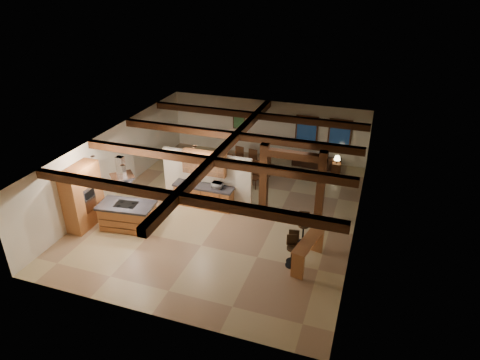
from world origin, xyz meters
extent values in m
plane|color=tan|center=(0.00, 0.00, 0.00)|extent=(12.00, 12.00, 0.00)
plane|color=beige|center=(0.00, 6.00, 1.45)|extent=(10.00, 0.00, 10.00)
plane|color=beige|center=(0.00, -6.00, 1.45)|extent=(10.00, 0.00, 10.00)
plane|color=beige|center=(-5.00, 0.00, 1.45)|extent=(0.00, 12.00, 12.00)
plane|color=beige|center=(5.00, 0.00, 1.45)|extent=(0.00, 12.00, 12.00)
plane|color=#382411|center=(0.00, 0.00, 2.90)|extent=(12.00, 12.00, 0.00)
cube|color=#38210E|center=(0.00, -4.00, 2.76)|extent=(10.00, 0.25, 0.28)
cube|color=#38210E|center=(0.00, -1.30, 2.76)|extent=(10.00, 0.25, 0.28)
cube|color=#38210E|center=(0.00, 1.30, 2.76)|extent=(10.00, 0.25, 0.28)
cube|color=#38210E|center=(0.00, 4.00, 2.76)|extent=(10.00, 0.25, 0.28)
cube|color=#38210E|center=(0.00, 0.00, 2.76)|extent=(0.28, 12.00, 0.28)
cube|color=#38210E|center=(1.40, 0.50, 1.45)|extent=(0.30, 0.30, 2.90)
cube|color=#38210E|center=(3.60, 0.50, 1.45)|extent=(0.30, 0.30, 2.90)
cube|color=#38210E|center=(2.50, 0.50, 2.60)|extent=(2.50, 0.28, 0.28)
cube|color=beige|center=(-1.00, 0.50, 1.10)|extent=(3.80, 0.18, 2.20)
cube|color=#A56E35|center=(-4.67, -2.60, 1.20)|extent=(0.64, 1.60, 2.40)
cube|color=silver|center=(-4.37, -2.60, 1.15)|extent=(0.06, 0.62, 0.95)
cube|color=black|center=(-4.33, -2.60, 1.35)|extent=(0.01, 0.50, 0.28)
cube|color=#A56E35|center=(-1.00, 0.11, 0.43)|extent=(2.40, 0.60, 0.86)
cube|color=black|center=(-1.00, 0.11, 0.90)|extent=(2.50, 0.66, 0.08)
cube|color=#A56E35|center=(-1.00, 0.32, 1.85)|extent=(1.80, 0.34, 0.95)
cube|color=silver|center=(-1.00, 0.14, 1.85)|extent=(1.74, 0.02, 0.90)
pyramid|color=silver|center=(-3.05, -2.28, 1.73)|extent=(1.10, 1.10, 0.45)
cube|color=silver|center=(-3.05, -2.28, 2.54)|extent=(0.26, 0.22, 0.73)
cube|color=#38210E|center=(2.00, 5.94, 1.50)|extent=(1.10, 0.05, 1.70)
cube|color=black|center=(2.00, 5.91, 1.50)|extent=(0.95, 0.02, 1.55)
cube|color=#38210E|center=(3.60, 5.94, 1.50)|extent=(1.10, 0.05, 1.70)
cube|color=black|center=(3.60, 5.91, 1.50)|extent=(0.95, 0.02, 1.55)
cube|color=#38210E|center=(-1.50, 5.94, 1.70)|extent=(0.65, 0.04, 0.85)
cube|color=#296032|center=(-1.50, 5.92, 1.70)|extent=(0.55, 0.01, 0.75)
cylinder|color=silver|center=(-2.60, -2.80, 2.87)|extent=(0.16, 0.16, 0.03)
cylinder|color=silver|center=(-1.00, -0.50, 2.87)|extent=(0.16, 0.16, 0.03)
cylinder|color=silver|center=(-4.00, -2.50, 2.87)|extent=(0.16, 0.16, 0.03)
cube|color=#A56E35|center=(-3.05, -2.28, 0.46)|extent=(2.01, 1.18, 0.91)
cube|color=black|center=(-3.05, -2.28, 0.96)|extent=(2.15, 1.32, 0.08)
cube|color=black|center=(-3.05, -2.28, 1.00)|extent=(0.85, 0.62, 0.02)
imported|color=#421B10|center=(-0.13, 3.20, 0.28)|extent=(1.68, 1.05, 0.56)
imported|color=black|center=(2.66, 5.50, 0.33)|extent=(2.30, 1.00, 0.66)
imported|color=#B1B1B6|center=(-0.39, 0.11, 1.06)|extent=(0.47, 0.34, 0.24)
cube|color=#A56E35|center=(3.73, -2.29, 0.93)|extent=(0.82, 1.87, 0.05)
cube|color=#A56E35|center=(3.56, -3.09, 0.46)|extent=(0.42, 0.17, 0.91)
cube|color=#A56E35|center=(3.90, -1.48, 0.46)|extent=(0.42, 0.17, 0.91)
cube|color=#38210E|center=(3.69, 5.00, 0.26)|extent=(0.44, 0.44, 0.52)
cylinder|color=black|center=(3.69, 5.00, 0.60)|extent=(0.06, 0.06, 0.17)
cone|color=#FFE199|center=(3.69, 5.00, 0.78)|extent=(0.30, 0.30, 0.19)
cylinder|color=black|center=(3.25, -2.55, 0.70)|extent=(0.35, 0.35, 0.07)
cube|color=black|center=(3.19, -2.39, 0.92)|extent=(0.32, 0.15, 0.39)
cylinder|color=black|center=(3.25, -2.55, 0.35)|extent=(0.06, 0.06, 0.68)
cylinder|color=black|center=(3.25, -2.55, 0.02)|extent=(0.39, 0.39, 0.03)
cylinder|color=black|center=(3.23, -2.34, 0.72)|extent=(0.36, 0.36, 0.07)
cube|color=black|center=(3.21, -2.17, 0.95)|extent=(0.34, 0.08, 0.40)
cylinder|color=black|center=(3.23, -2.34, 0.36)|extent=(0.06, 0.06, 0.70)
cylinder|color=black|center=(3.23, -2.34, 0.02)|extent=(0.40, 0.40, 0.03)
cylinder|color=black|center=(3.34, -1.17, 0.76)|extent=(0.38, 0.38, 0.07)
cube|color=black|center=(3.31, -1.00, 1.00)|extent=(0.36, 0.10, 0.42)
cylinder|color=black|center=(3.34, -1.17, 0.38)|extent=(0.06, 0.06, 0.73)
cylinder|color=black|center=(3.34, -1.17, 0.02)|extent=(0.42, 0.42, 0.03)
cube|color=#38210E|center=(-0.96, 2.63, 0.46)|extent=(0.50, 0.50, 0.06)
cube|color=#38210E|center=(-0.93, 2.84, 0.84)|extent=(0.43, 0.13, 0.76)
cylinder|color=#38210E|center=(-1.17, 2.50, 0.21)|extent=(0.05, 0.05, 0.43)
cylinder|color=#38210E|center=(-0.83, 2.43, 0.21)|extent=(0.05, 0.05, 0.43)
cylinder|color=#38210E|center=(-1.10, 2.84, 0.21)|extent=(0.05, 0.05, 0.43)
cylinder|color=#38210E|center=(-0.76, 2.77, 0.21)|extent=(0.05, 0.05, 0.43)
cube|color=#38210E|center=(-0.70, 4.04, 0.46)|extent=(0.50, 0.50, 0.06)
cube|color=#38210E|center=(-0.74, 3.83, 0.84)|extent=(0.43, 0.13, 0.76)
cylinder|color=#38210E|center=(-0.50, 4.18, 0.21)|extent=(0.05, 0.05, 0.43)
cylinder|color=#38210E|center=(-0.84, 4.24, 0.21)|extent=(0.05, 0.05, 0.43)
cylinder|color=#38210E|center=(-0.57, 3.83, 0.21)|extent=(0.05, 0.05, 0.43)
cylinder|color=#38210E|center=(-0.91, 3.90, 0.21)|extent=(0.05, 0.05, 0.43)
cube|color=#38210E|center=(-0.26, 2.50, 0.46)|extent=(0.50, 0.50, 0.06)
cube|color=#38210E|center=(-0.22, 2.71, 0.84)|extent=(0.43, 0.13, 0.76)
cylinder|color=#38210E|center=(-0.47, 2.36, 0.21)|extent=(0.05, 0.05, 0.43)
cylinder|color=#38210E|center=(-0.12, 2.30, 0.21)|extent=(0.05, 0.05, 0.43)
cylinder|color=#38210E|center=(-0.40, 2.71, 0.21)|extent=(0.05, 0.05, 0.43)
cylinder|color=#38210E|center=(-0.06, 2.64, 0.21)|extent=(0.05, 0.05, 0.43)
cube|color=#38210E|center=(0.00, 3.91, 0.46)|extent=(0.50, 0.50, 0.06)
cube|color=#38210E|center=(-0.04, 3.70, 0.84)|extent=(0.43, 0.13, 0.76)
cylinder|color=#38210E|center=(0.20, 4.05, 0.21)|extent=(0.05, 0.05, 0.43)
cylinder|color=#38210E|center=(-0.14, 4.11, 0.21)|extent=(0.05, 0.05, 0.43)
cylinder|color=#38210E|center=(0.14, 3.70, 0.21)|extent=(0.05, 0.05, 0.43)
cylinder|color=#38210E|center=(-0.20, 3.77, 0.21)|extent=(0.05, 0.05, 0.43)
cube|color=#38210E|center=(0.44, 2.37, 0.46)|extent=(0.50, 0.50, 0.06)
cube|color=#38210E|center=(0.48, 2.58, 0.84)|extent=(0.43, 0.13, 0.76)
cylinder|color=#38210E|center=(0.24, 2.23, 0.21)|extent=(0.05, 0.05, 0.43)
cylinder|color=#38210E|center=(0.58, 2.17, 0.21)|extent=(0.05, 0.05, 0.43)
cylinder|color=#38210E|center=(0.30, 2.57, 0.21)|extent=(0.05, 0.05, 0.43)
cylinder|color=#38210E|center=(0.64, 2.51, 0.21)|extent=(0.05, 0.05, 0.43)
cube|color=#38210E|center=(0.70, 3.78, 0.46)|extent=(0.50, 0.50, 0.06)
cube|color=#38210E|center=(0.66, 3.57, 0.84)|extent=(0.43, 0.13, 0.76)
cylinder|color=#38210E|center=(0.90, 3.91, 0.21)|extent=(0.05, 0.05, 0.43)
cylinder|color=#38210E|center=(0.56, 3.98, 0.21)|extent=(0.05, 0.05, 0.43)
cylinder|color=#38210E|center=(0.84, 3.57, 0.21)|extent=(0.05, 0.05, 0.43)
cylinder|color=#38210E|center=(0.50, 3.64, 0.21)|extent=(0.05, 0.05, 0.43)
camera|label=1|loc=(5.33, -13.77, 8.89)|focal=32.00mm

